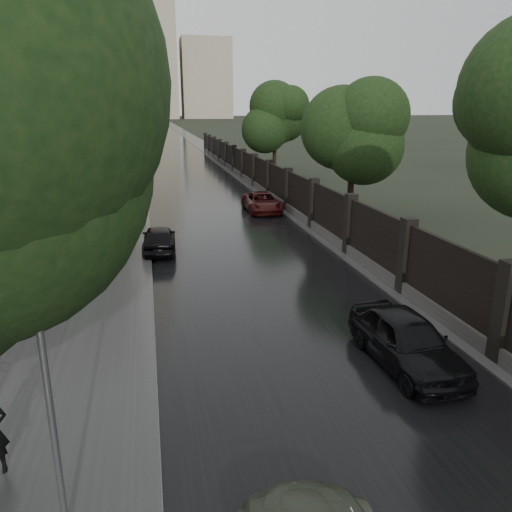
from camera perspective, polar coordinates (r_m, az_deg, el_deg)
The scene contains 13 objects.
road at distance 195.06m, azimuth -11.34°, elevation 14.47°, with size 8.00×420.00×0.02m, color black.
sidewalk_left at distance 195.04m, azimuth -13.16°, elevation 14.39°, with size 4.00×420.00×0.16m, color #2D2D2D.
verge_right at distance 195.25m, azimuth -9.68°, elevation 14.57°, with size 3.00×420.00×0.08m, color #2D2D2D.
fence_right at distance 38.26m, azimuth 0.81°, elevation 8.73°, with size 0.45×75.72×2.70m.
tree_left_far at distance 35.18m, azimuth -19.44°, elevation 14.05°, with size 4.25×4.25×7.39m.
tree_right_b at distance 29.26m, azimuth 11.11°, elevation 13.75°, with size 4.08×4.08×7.01m.
tree_right_c at distance 46.36m, azimuth 2.17°, elevation 14.99°, with size 4.08×4.08×7.01m.
lamp_post at distance 7.52m, azimuth -22.78°, elevation -13.34°, with size 0.25×0.12×5.11m.
traffic_light at distance 30.17m, azimuth -12.97°, elevation 8.85°, with size 0.16×0.32×4.00m.
stalinist_tower at distance 306.64m, azimuth -12.26°, elevation 22.29°, with size 92.00×30.00×159.00m.
hatchback_left at distance 22.76m, azimuth -11.03°, elevation 1.95°, with size 1.45×3.61×1.23m, color black.
car_right_near at distance 13.17m, azimuth 16.82°, elevation -9.18°, with size 1.62×4.04×1.38m, color black.
car_right_far at distance 31.20m, azimuth 0.70°, elevation 6.16°, with size 1.99×4.32×1.20m, color black.
Camera 1 is at (-3.89, -4.93, 6.26)m, focal length 35.00 mm.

